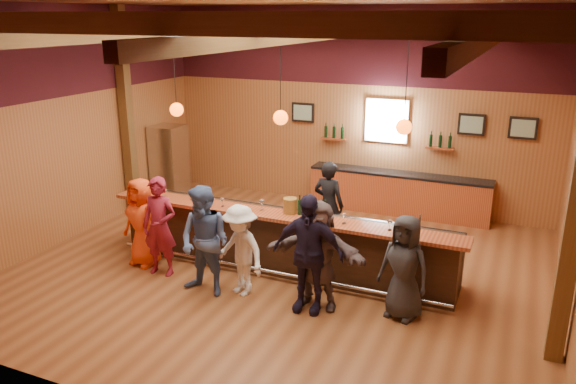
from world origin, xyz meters
name	(u,v)px	position (x,y,z in m)	size (l,w,h in m)	color
room	(282,85)	(0.00, 0.06, 3.21)	(9.04, 9.00, 4.52)	brown
bar_counter	(285,239)	(0.02, 0.15, 0.52)	(6.30, 1.07, 1.11)	black
back_bar_cabinet	(398,193)	(1.20, 3.72, 0.48)	(4.00, 0.52, 0.95)	maroon
window	(387,121)	(0.80, 3.95, 2.05)	(0.95, 0.09, 0.95)	silver
framed_pictures	(426,121)	(1.67, 3.94, 2.10)	(5.35, 0.05, 0.45)	black
wine_shelves	(385,140)	(0.80, 3.88, 1.62)	(3.00, 0.18, 0.30)	maroon
pendant_lights	(281,117)	(0.00, 0.00, 2.71)	(4.24, 0.24, 1.37)	black
stainless_fridge	(169,163)	(-4.10, 2.60, 0.90)	(0.70, 0.70, 1.80)	silver
customer_orange	(142,222)	(-2.36, -0.74, 0.80)	(0.78, 0.51, 1.60)	#F54A17
customer_redvest	(160,227)	(-1.84, -0.93, 0.86)	(0.63, 0.41, 1.72)	maroon
customer_denim	(205,241)	(-0.75, -1.26, 0.89)	(0.87, 0.68, 1.79)	#4A6395
customer_white	(240,250)	(-0.23, -1.05, 0.75)	(0.97, 0.56, 1.49)	white
customer_navy	(308,253)	(0.92, -1.09, 0.92)	(1.08, 0.45, 1.84)	black
customer_brown	(318,255)	(1.03, -0.93, 0.85)	(1.57, 0.50, 1.69)	#604D4D
customer_dark	(404,267)	(2.29, -0.73, 0.79)	(0.77, 0.50, 1.58)	#272729
bartender	(329,205)	(0.39, 1.33, 0.85)	(0.62, 0.41, 1.70)	black
ice_bucket	(290,206)	(0.19, -0.05, 1.24)	(0.23, 0.23, 0.26)	olive
bottle_a	(300,207)	(0.37, -0.07, 1.24)	(0.07, 0.07, 0.34)	black
bottle_b	(325,211)	(0.83, -0.11, 1.24)	(0.07, 0.07, 0.34)	black
glass_a	(139,187)	(-2.78, -0.22, 1.24)	(0.08, 0.08, 0.18)	silver
glass_b	(165,191)	(-2.20, -0.23, 1.24)	(0.08, 0.08, 0.19)	silver
glass_c	(192,193)	(-1.72, -0.10, 1.23)	(0.07, 0.07, 0.16)	silver
glass_d	(222,200)	(-1.02, -0.21, 1.22)	(0.07, 0.07, 0.16)	silver
glass_e	(262,202)	(-0.30, -0.12, 1.25)	(0.09, 0.09, 0.20)	silver
glass_f	(311,212)	(0.63, -0.23, 1.24)	(0.08, 0.08, 0.19)	silver
glass_g	(344,216)	(1.18, -0.18, 1.24)	(0.08, 0.08, 0.18)	silver
glass_h	(390,222)	(1.91, -0.16, 1.24)	(0.08, 0.08, 0.18)	silver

